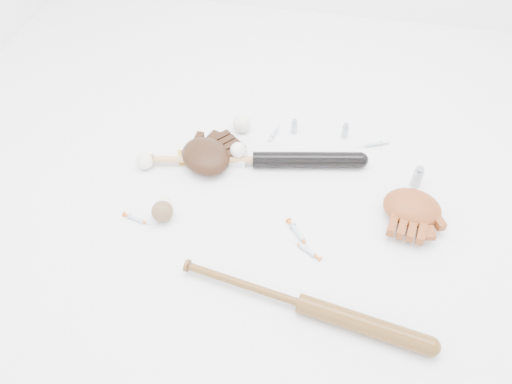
% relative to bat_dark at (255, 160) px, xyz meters
% --- Properties ---
extents(bat_dark, '(0.91, 0.24, 0.07)m').
position_rel_bat_dark_xyz_m(bat_dark, '(0.00, 0.00, 0.00)').
color(bat_dark, black).
rests_on(bat_dark, ground).
extents(bat_wood, '(0.87, 0.20, 0.06)m').
position_rel_bat_dark_xyz_m(bat_wood, '(0.28, -0.62, -0.00)').
color(bat_wood, brown).
rests_on(bat_wood, ground).
extents(glove_dark, '(0.37, 0.37, 0.10)m').
position_rel_bat_dark_xyz_m(glove_dark, '(-0.20, -0.03, 0.01)').
color(glove_dark, black).
rests_on(glove_dark, ground).
extents(glove_tan, '(0.30, 0.30, 0.09)m').
position_rel_bat_dark_xyz_m(glove_tan, '(0.63, -0.14, 0.01)').
color(glove_tan, brown).
rests_on(glove_tan, ground).
extents(trading_card, '(0.10, 0.11, 0.01)m').
position_rel_bat_dark_xyz_m(trading_card, '(-0.30, -0.01, -0.03)').
color(trading_card, gold).
rests_on(trading_card, ground).
extents(pedestal, '(0.07, 0.07, 0.04)m').
position_rel_bat_dark_xyz_m(pedestal, '(-0.07, 0.01, -0.02)').
color(pedestal, white).
rests_on(pedestal, ground).
extents(baseball_on_pedestal, '(0.06, 0.06, 0.06)m').
position_rel_bat_dark_xyz_m(baseball_on_pedestal, '(-0.07, 0.01, 0.04)').
color(baseball_on_pedestal, white).
rests_on(baseball_on_pedestal, pedestal).
extents(baseball_left, '(0.07, 0.07, 0.07)m').
position_rel_bat_dark_xyz_m(baseball_left, '(-0.44, -0.10, 0.00)').
color(baseball_left, white).
rests_on(baseball_left, ground).
extents(baseball_upper, '(0.08, 0.08, 0.08)m').
position_rel_bat_dark_xyz_m(baseball_upper, '(-0.10, 0.20, 0.01)').
color(baseball_upper, white).
rests_on(baseball_upper, ground).
extents(baseball_mid, '(0.07, 0.07, 0.07)m').
position_rel_bat_dark_xyz_m(baseball_mid, '(-0.29, -0.30, -0.00)').
color(baseball_mid, white).
rests_on(baseball_mid, ground).
extents(baseball_aged, '(0.08, 0.08, 0.08)m').
position_rel_bat_dark_xyz_m(baseball_aged, '(-0.28, -0.34, 0.01)').
color(baseball_aged, brown).
rests_on(baseball_aged, ground).
extents(syringe_0, '(0.14, 0.06, 0.02)m').
position_rel_bat_dark_xyz_m(syringe_0, '(-0.38, -0.37, -0.03)').
color(syringe_0, '#ADBCC6').
rests_on(syringe_0, ground).
extents(syringe_1, '(0.13, 0.09, 0.02)m').
position_rel_bat_dark_xyz_m(syringe_1, '(0.27, -0.39, -0.03)').
color(syringe_1, '#ADBCC6').
rests_on(syringe_1, ground).
extents(syringe_2, '(0.05, 0.13, 0.02)m').
position_rel_bat_dark_xyz_m(syringe_2, '(0.04, 0.21, -0.03)').
color(syringe_2, '#ADBCC6').
rests_on(syringe_2, ground).
extents(syringe_3, '(0.13, 0.14, 0.02)m').
position_rel_bat_dark_xyz_m(syringe_3, '(0.22, -0.32, -0.02)').
color(syringe_3, '#ADBCC6').
rests_on(syringe_3, ground).
extents(syringe_4, '(0.15, 0.09, 0.02)m').
position_rel_bat_dark_xyz_m(syringe_4, '(0.48, 0.22, -0.02)').
color(syringe_4, '#ADBCC6').
rests_on(syringe_4, ground).
extents(vial_0, '(0.03, 0.03, 0.07)m').
position_rel_bat_dark_xyz_m(vial_0, '(0.13, 0.23, 0.00)').
color(vial_0, '#ACB5BC').
rests_on(vial_0, ground).
extents(vial_1, '(0.03, 0.03, 0.07)m').
position_rel_bat_dark_xyz_m(vial_1, '(0.35, 0.25, 0.00)').
color(vial_1, '#ACB5BC').
rests_on(vial_1, ground).
extents(vial_2, '(0.03, 0.03, 0.08)m').
position_rel_bat_dark_xyz_m(vial_2, '(-0.18, 0.01, 0.01)').
color(vial_2, '#ACB5BC').
rests_on(vial_2, ground).
extents(vial_3, '(0.04, 0.04, 0.10)m').
position_rel_bat_dark_xyz_m(vial_3, '(0.65, 0.02, 0.01)').
color(vial_3, '#ACB5BC').
rests_on(vial_3, ground).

